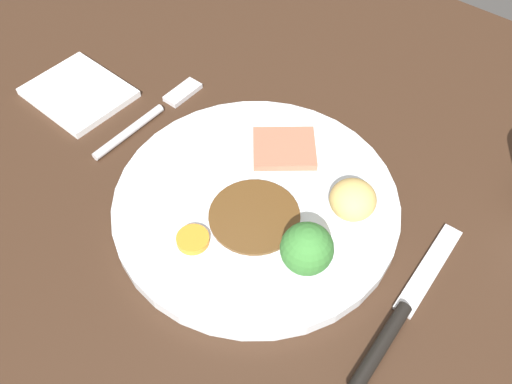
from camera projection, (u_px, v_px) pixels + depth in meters
The scene contains 10 objects.
dining_table at pixel (249, 184), 55.99cm from camera, with size 120.00×84.00×3.60cm, color #382316.
dinner_plate at pixel (256, 203), 51.31cm from camera, with size 27.09×27.09×1.40cm, color white.
gravy_pool at pixel (254, 216), 49.34cm from camera, with size 8.45×8.45×0.30cm, color #563819.
meat_slice_main at pixel (284, 148), 54.21cm from camera, with size 6.25×5.36×0.80cm, color #9E664C.
roast_potato_left at pixel (353, 200), 48.55cm from camera, with size 4.26×4.31×3.40cm, color #D8B260.
carrot_coin_front at pixel (193, 239), 47.53cm from camera, with size 2.95×2.95×0.65cm, color orange.
broccoli_floret at pixel (307, 249), 44.03cm from camera, with size 4.47×4.47×5.09cm.
fork at pixel (152, 115), 59.24cm from camera, with size 2.02×15.25×0.90cm.
knife at pixel (400, 316), 44.41cm from camera, with size 2.18×18.54×1.20cm.
folded_napkin at pixel (79, 93), 61.46cm from camera, with size 11.00×9.00×0.80cm, color white.
Camera 1 is at (22.75, -27.03, 45.26)cm, focal length 37.81 mm.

